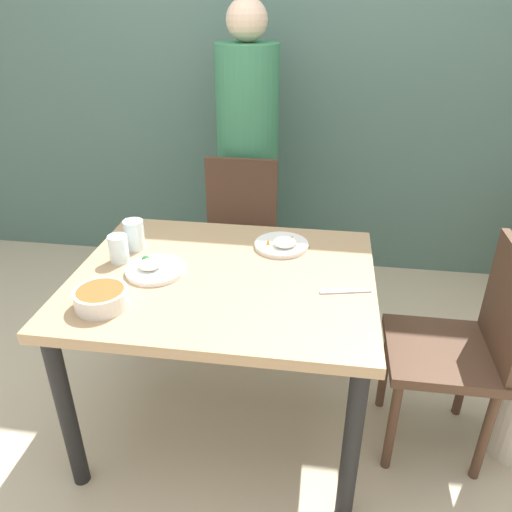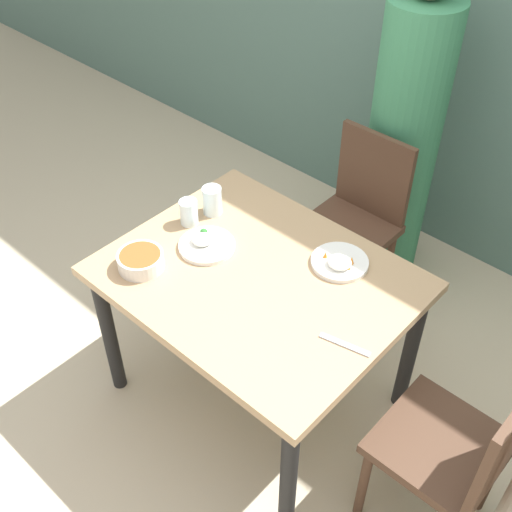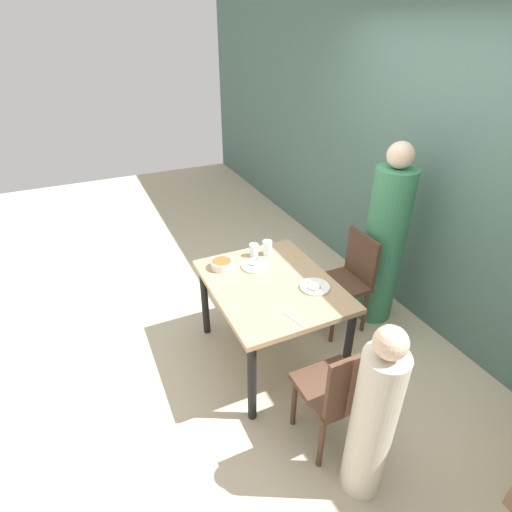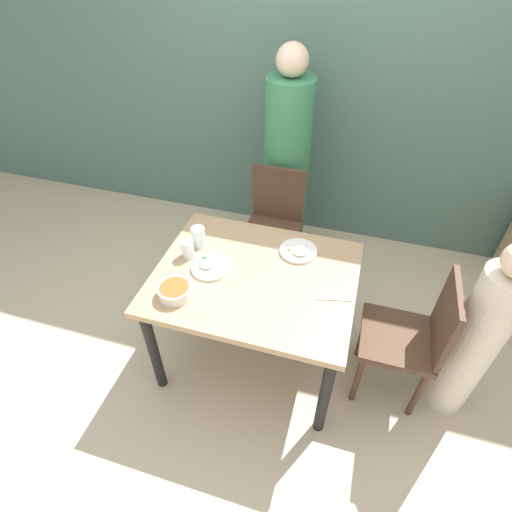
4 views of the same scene
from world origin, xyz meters
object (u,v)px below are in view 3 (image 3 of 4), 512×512
(person_adult, at_px, (384,244))
(glass_water_tall, at_px, (254,250))
(person_child, at_px, (373,421))
(chair_adult_spot, at_px, (348,278))
(chair_child_spot, at_px, (339,390))
(bowl_curry, at_px, (222,264))
(plate_rice_adult, at_px, (255,265))

(person_adult, bearing_deg, glass_water_tall, -106.76)
(glass_water_tall, bearing_deg, person_child, -1.07)
(chair_adult_spot, relative_size, person_child, 0.74)
(chair_child_spot, distance_m, glass_water_tall, 1.33)
(person_adult, relative_size, bowl_curry, 9.25)
(bowl_curry, relative_size, glass_water_tall, 1.63)
(bowl_curry, distance_m, plate_rice_adult, 0.26)
(person_child, bearing_deg, bowl_curry, -169.80)
(person_adult, bearing_deg, bowl_curry, -100.80)
(chair_child_spot, height_order, bowl_curry, chair_child_spot)
(glass_water_tall, bearing_deg, person_adult, 73.24)
(chair_adult_spot, height_order, plate_rice_adult, chair_adult_spot)
(glass_water_tall, bearing_deg, chair_adult_spot, 66.21)
(chair_child_spot, xyz_separation_m, plate_rice_adult, (-1.14, -0.03, 0.25))
(chair_child_spot, relative_size, plate_rice_adult, 4.00)
(chair_child_spot, bearing_deg, person_child, 90.00)
(chair_child_spot, bearing_deg, chair_adult_spot, -128.17)
(chair_adult_spot, xyz_separation_m, person_child, (1.27, -0.77, 0.07))
(person_child, bearing_deg, glass_water_tall, 178.93)
(person_child, height_order, plate_rice_adult, person_child)
(chair_child_spot, relative_size, glass_water_tall, 8.22)
(person_child, distance_m, plate_rice_adult, 1.45)
(chair_child_spot, xyz_separation_m, person_child, (0.29, 0.00, 0.07))
(chair_child_spot, bearing_deg, plate_rice_adult, -88.45)
(person_adult, relative_size, person_child, 1.35)
(person_adult, relative_size, plate_rice_adult, 7.34)
(chair_adult_spot, height_order, person_child, person_child)
(person_adult, height_order, plate_rice_adult, person_adult)
(chair_adult_spot, relative_size, person_adult, 0.54)
(person_child, bearing_deg, chair_child_spot, -180.00)
(plate_rice_adult, bearing_deg, bowl_curry, -111.51)
(plate_rice_adult, bearing_deg, chair_adult_spot, 78.13)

